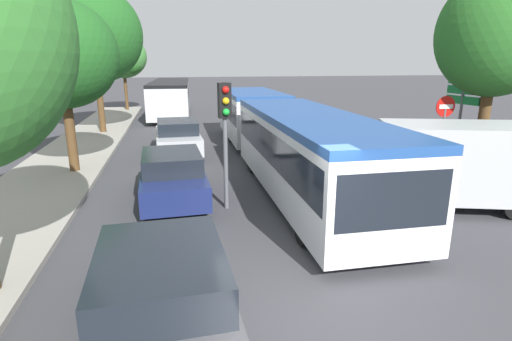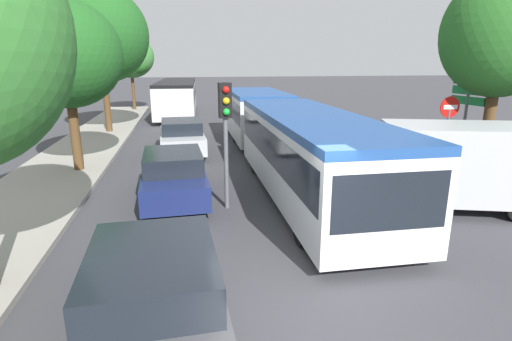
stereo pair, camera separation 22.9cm
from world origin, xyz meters
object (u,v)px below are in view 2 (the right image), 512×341
Objects in this scene: queued_car_navy at (174,175)px; tree_left_far at (99,38)px; queued_car_silver at (182,137)px; traffic_light at (225,118)px; tree_right_near at (502,38)px; white_van at (453,164)px; no_entry_sign at (448,125)px; city_bus_rear at (178,95)px; tree_left_distant at (131,58)px; articulated_bus at (281,130)px; queued_car_graphite at (155,297)px; direction_sign_post at (467,102)px; tree_left_mid at (66,58)px.

queued_car_navy is 13.29m from tree_left_far.
traffic_light reaches higher than queued_car_silver.
queued_car_navy is at bearing -179.62° from tree_right_near.
white_van is 1.90× the size of no_entry_sign.
tree_left_far is at bearing -164.33° from traffic_light.
traffic_light is 7.76m from no_entry_sign.
city_bus_rear is 5.29m from tree_left_distant.
tree_right_near reaches higher than tree_left_distant.
no_entry_sign is 3.04m from tree_right_near.
no_entry_sign is 0.36× the size of tree_left_far.
tree_right_near reaches higher than articulated_bus.
city_bus_rear is at bearing -2.63° from queued_car_graphite.
white_van is 4.88m from tree_right_near.
articulated_bus is 2.17× the size of tree_left_far.
direction_sign_post is (9.76, -5.15, 1.82)m from queued_car_silver.
queued_car_graphite is at bearing -23.30° from articulated_bus.
queued_car_silver is at bearing -176.92° from traffic_light.
articulated_bus is 6.51m from direction_sign_post.
queued_car_silver is at bearing -55.19° from tree_left_far.
tree_left_distant is (-4.89, 23.49, 1.69)m from traffic_light.
queued_car_silver is 0.56× the size of tree_left_far.
tree_left_far is (-4.07, 5.85, 4.37)m from queued_car_silver.
city_bus_rear reaches higher than articulated_bus.
queued_car_graphite reaches higher than queued_car_navy.
articulated_bus is 3.14× the size of white_van.
tree_left_distant is at bearing 88.00° from tree_left_far.
tree_left_distant is (-12.48, 21.99, 2.31)m from no_entry_sign.
no_entry_sign is 0.78× the size of direction_sign_post.
articulated_bus is 10.23m from queued_car_graphite.
queued_car_silver is 7.43m from traffic_light.
direction_sign_post is 0.47× the size of tree_left_far.
tree_left_far reaches higher than queued_car_graphite.
no_entry_sign is (5.08, -2.56, 0.44)m from articulated_bus.
tree_left_distant is at bearing 6.45° from queued_car_navy.
tree_left_far is at bearing -46.87° from direction_sign_post.
city_bus_rear is 21.15m from direction_sign_post.
no_entry_sign is at bearing -89.30° from queued_car_navy.
tree_left_mid is 1.00× the size of tree_left_distant.
white_van is 12.58m from tree_left_mid.
city_bus_rear is 1.98× the size of tree_left_distant.
queued_car_graphite is 12.63m from direction_sign_post.
tree_left_far reaches higher than queued_car_navy.
tree_left_distant is at bearing -66.34° from direction_sign_post.
traffic_light is 0.51× the size of tree_right_near.
tree_right_near is (2.76, 2.16, 3.39)m from white_van.
direction_sign_post is at bearing -56.71° from queued_car_graphite.
direction_sign_post is (10.01, 0.95, 1.84)m from queued_car_navy.
direction_sign_post is at bearing -120.08° from queued_car_silver.
queued_car_navy is (0.15, 6.32, -0.03)m from queued_car_graphite.
white_van is at bearing 73.55° from traffic_light.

